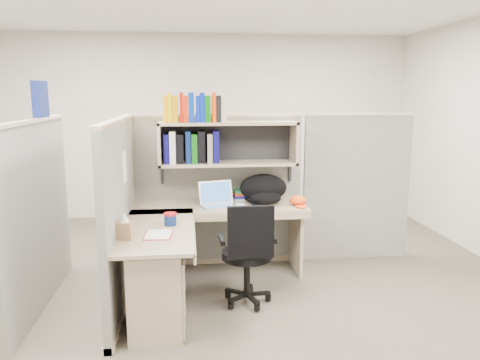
{
  "coord_description": "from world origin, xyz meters",
  "views": [
    {
      "loc": [
        -0.3,
        -4.02,
        1.84
      ],
      "look_at": [
        0.17,
        0.25,
        1.04
      ],
      "focal_mm": 35.0,
      "sensor_mm": 36.0,
      "label": 1
    }
  ],
  "objects": [
    {
      "name": "paper_cup",
      "position": [
        -0.06,
        0.69,
        0.78
      ],
      "size": [
        0.08,
        0.08,
        0.1
      ],
      "primitive_type": "cylinder",
      "rotation": [
        0.0,
        0.0,
        0.24
      ],
      "color": "white",
      "rests_on": "desk"
    },
    {
      "name": "backpack",
      "position": [
        0.47,
        0.62,
        0.88
      ],
      "size": [
        0.53,
        0.43,
        0.29
      ],
      "primitive_type": null,
      "rotation": [
        0.0,
        0.0,
        -0.1
      ],
      "color": "black",
      "rests_on": "desk"
    },
    {
      "name": "book_stack",
      "position": [
        0.23,
        0.83,
        0.78
      ],
      "size": [
        0.19,
        0.24,
        0.11
      ],
      "primitive_type": null,
      "rotation": [
        0.0,
        0.0,
        0.13
      ],
      "color": "gray",
      "rests_on": "desk"
    },
    {
      "name": "orange_cap",
      "position": [
        0.79,
        0.49,
        0.78
      ],
      "size": [
        0.19,
        0.22,
        0.1
      ],
      "primitive_type": null,
      "rotation": [
        0.0,
        0.0,
        0.07
      ],
      "color": "#E74B14",
      "rests_on": "desk"
    },
    {
      "name": "room_shell",
      "position": [
        0.0,
        0.0,
        1.62
      ],
      "size": [
        6.0,
        6.0,
        6.0
      ],
      "color": "#B4AEA3",
      "rests_on": "ground"
    },
    {
      "name": "cubicle",
      "position": [
        -0.37,
        0.45,
        0.91
      ],
      "size": [
        3.79,
        1.84,
        1.95
      ],
      "color": "slate",
      "rests_on": "ground"
    },
    {
      "name": "tissue_box",
      "position": [
        -0.81,
        -0.44,
        0.83
      ],
      "size": [
        0.15,
        0.15,
        0.21
      ],
      "primitive_type": null,
      "rotation": [
        0.0,
        0.0,
        -0.17
      ],
      "color": "#977655",
      "rests_on": "desk"
    },
    {
      "name": "loose_paper",
      "position": [
        -0.55,
        -0.38,
        0.73
      ],
      "size": [
        0.22,
        0.28,
        0.0
      ],
      "primitive_type": null,
      "rotation": [
        0.0,
        0.0,
        -0.07
      ],
      "color": "white",
      "rests_on": "desk"
    },
    {
      "name": "task_chair",
      "position": [
        0.19,
        -0.19,
        0.33
      ],
      "size": [
        0.49,
        0.45,
        0.94
      ],
      "color": "black",
      "rests_on": "ground"
    },
    {
      "name": "snack_canister",
      "position": [
        -0.47,
        -0.12,
        0.79
      ],
      "size": [
        0.11,
        0.11,
        0.11
      ],
      "color": "navy",
      "rests_on": "desk"
    },
    {
      "name": "laptop",
      "position": [
        -0.0,
        0.5,
        0.86
      ],
      "size": [
        0.43,
        0.43,
        0.25
      ],
      "primitive_type": null,
      "rotation": [
        0.0,
        0.0,
        0.27
      ],
      "color": "silver",
      "rests_on": "desk"
    },
    {
      "name": "mouse",
      "position": [
        0.2,
        0.47,
        0.75
      ],
      "size": [
        0.1,
        0.07,
        0.04
      ],
      "primitive_type": "ellipsoid",
      "rotation": [
        0.0,
        0.0,
        -0.07
      ],
      "color": "#99AEDA",
      "rests_on": "desk"
    },
    {
      "name": "desk",
      "position": [
        -0.41,
        -0.29,
        0.44
      ],
      "size": [
        1.74,
        1.75,
        0.73
      ],
      "color": "tan",
      "rests_on": "ground"
    },
    {
      "name": "ground",
      "position": [
        0.0,
        0.0,
        0.0
      ],
      "size": [
        6.0,
        6.0,
        0.0
      ],
      "primitive_type": "plane",
      "color": "#3C362E",
      "rests_on": "ground"
    }
  ]
}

